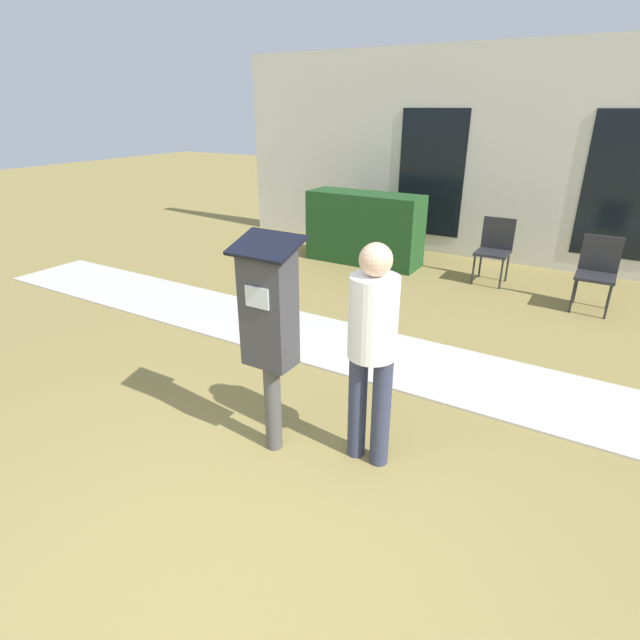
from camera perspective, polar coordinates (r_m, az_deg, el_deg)
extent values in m
plane|color=olive|center=(2.96, -12.92, -29.40)|extent=(40.00, 40.00, 0.00)
cube|color=beige|center=(4.97, 11.08, -5.03)|extent=(12.00, 1.10, 0.02)
cube|color=silver|center=(8.48, 22.37, 16.71)|extent=(10.00, 0.24, 3.20)
cube|color=black|center=(8.73, 12.56, 15.98)|extent=(1.10, 0.02, 2.00)
cube|color=black|center=(8.27, 31.60, 12.82)|extent=(1.10, 0.02, 2.00)
cylinder|color=#4C4C4C|center=(3.64, -5.41, -9.76)|extent=(0.12, 0.12, 0.70)
cube|color=#38383D|center=(3.30, -5.89, 1.23)|extent=(0.34, 0.22, 0.80)
cube|color=silver|center=(3.17, -7.23, 2.56)|extent=(0.18, 0.01, 0.14)
cube|color=black|center=(3.16, -6.22, 8.51)|extent=(0.44, 0.31, 0.12)
cylinder|color=#333851|center=(3.54, 4.30, -9.67)|extent=(0.13, 0.13, 0.82)
cylinder|color=#333851|center=(3.48, 6.98, -10.46)|extent=(0.13, 0.13, 0.82)
cylinder|color=white|center=(3.18, 6.10, 0.30)|extent=(0.32, 0.32, 0.55)
sphere|color=#D8AD8C|center=(3.06, 6.41, 6.87)|extent=(0.21, 0.21, 0.21)
cylinder|color=#262628|center=(7.72, 7.58, 7.14)|extent=(0.03, 0.03, 0.42)
cylinder|color=#262628|center=(7.58, 10.22, 6.68)|extent=(0.03, 0.03, 0.42)
cylinder|color=#262628|center=(8.06, 8.68, 7.77)|extent=(0.03, 0.03, 0.42)
cylinder|color=#262628|center=(7.93, 11.23, 7.33)|extent=(0.03, 0.03, 0.42)
cube|color=#262628|center=(7.76, 9.54, 8.87)|extent=(0.44, 0.44, 0.04)
cube|color=#262628|center=(7.89, 10.22, 10.84)|extent=(0.44, 0.04, 0.44)
cylinder|color=#262628|center=(7.35, 17.12, 5.48)|extent=(0.03, 0.03, 0.42)
cylinder|color=#262628|center=(7.28, 20.00, 4.93)|extent=(0.03, 0.03, 0.42)
cylinder|color=#262628|center=(7.71, 17.85, 6.19)|extent=(0.03, 0.03, 0.42)
cylinder|color=#262628|center=(7.64, 20.61, 5.67)|extent=(0.03, 0.03, 0.42)
cube|color=#262628|center=(7.43, 19.12, 7.26)|extent=(0.44, 0.44, 0.04)
cube|color=#262628|center=(7.57, 19.71, 9.32)|extent=(0.44, 0.04, 0.44)
cylinder|color=#262628|center=(6.76, 26.89, 2.42)|extent=(0.03, 0.03, 0.42)
cylinder|color=#262628|center=(6.76, 30.05, 1.77)|extent=(0.03, 0.03, 0.42)
cylinder|color=#262628|center=(7.12, 27.21, 3.34)|extent=(0.03, 0.03, 0.42)
cylinder|color=#262628|center=(7.12, 30.20, 2.72)|extent=(0.03, 0.03, 0.42)
cube|color=#262628|center=(6.87, 28.95, 4.36)|extent=(0.44, 0.44, 0.04)
cube|color=#262628|center=(7.01, 29.44, 6.63)|extent=(0.44, 0.04, 0.44)
cube|color=#1E471E|center=(8.03, 5.09, 10.38)|extent=(1.81, 0.60, 1.10)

